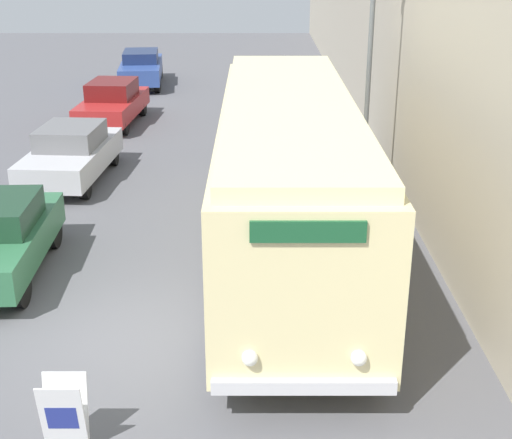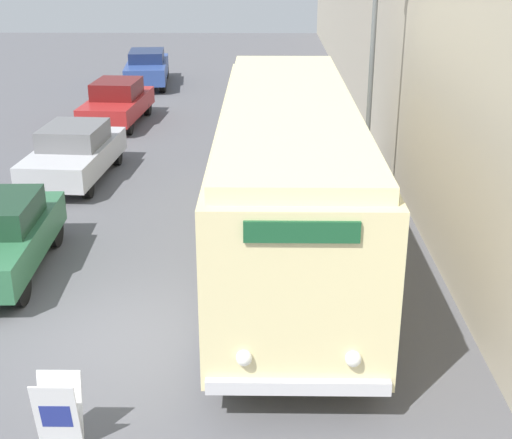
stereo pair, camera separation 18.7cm
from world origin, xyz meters
name	(u,v)px [view 1 (the left image)]	position (x,y,z in m)	size (l,w,h in m)	color
ground_plane	(116,340)	(0.00, 0.00, 0.00)	(80.00, 80.00, 0.00)	#56565B
building_wall_right	(392,22)	(6.11, 10.00, 4.03)	(0.30, 60.00, 8.07)	#B2A893
vintage_bus	(286,171)	(2.93, 3.23, 1.89)	(2.62, 10.91, 3.35)	black
sign_board	(62,416)	(-0.17, -2.67, 0.51)	(0.57, 0.39, 1.05)	gray
streetlamp	(369,20)	(5.01, 7.05, 4.39)	(0.36, 0.36, 6.83)	#595E60
parked_car_mid	(69,153)	(-2.72, 8.36, 0.75)	(2.07, 4.35, 1.49)	black
parked_car_far	(110,103)	(-2.77, 14.57, 0.77)	(2.02, 4.33, 1.52)	black
parked_car_distant	(139,68)	(-2.81, 21.61, 0.79)	(2.17, 4.84, 1.51)	black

